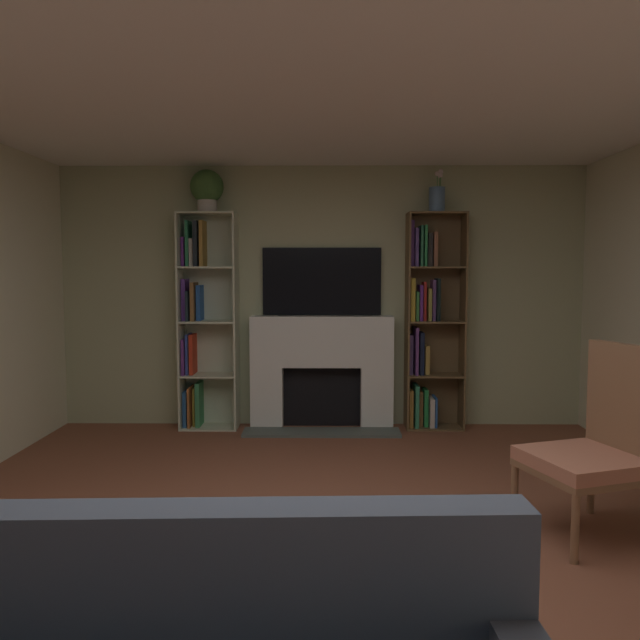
{
  "coord_description": "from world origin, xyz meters",
  "views": [
    {
      "loc": [
        0.04,
        -2.99,
        1.56
      ],
      "look_at": [
        0.0,
        1.29,
        1.22
      ],
      "focal_mm": 34.78,
      "sensor_mm": 36.0,
      "label": 1
    }
  ],
  "objects_px": {
    "fireplace": "(322,368)",
    "bookshelf_left": "(203,321)",
    "vase_with_flowers": "(437,198)",
    "bookshelf_right": "(428,325)",
    "potted_plant": "(207,189)",
    "armchair": "(600,444)",
    "tv": "(322,281)"
  },
  "relations": [
    {
      "from": "potted_plant",
      "to": "bookshelf_left",
      "type": "bearing_deg",
      "value": 154.77
    },
    {
      "from": "tv",
      "to": "potted_plant",
      "type": "xyz_separation_m",
      "value": [
        -1.11,
        -0.12,
        0.9
      ]
    },
    {
      "from": "fireplace",
      "to": "vase_with_flowers",
      "type": "height_order",
      "value": "vase_with_flowers"
    },
    {
      "from": "bookshelf_right",
      "to": "tv",
      "type": "bearing_deg",
      "value": 175.64
    },
    {
      "from": "potted_plant",
      "to": "vase_with_flowers",
      "type": "xyz_separation_m",
      "value": [
        2.23,
        0.0,
        -0.09
      ]
    },
    {
      "from": "potted_plant",
      "to": "bookshelf_right",
      "type": "bearing_deg",
      "value": 1.06
    },
    {
      "from": "tv",
      "to": "bookshelf_right",
      "type": "xyz_separation_m",
      "value": [
        1.05,
        -0.08,
        -0.43
      ]
    },
    {
      "from": "potted_plant",
      "to": "vase_with_flowers",
      "type": "bearing_deg",
      "value": 0.0
    },
    {
      "from": "vase_with_flowers",
      "to": "armchair",
      "type": "relative_size",
      "value": 0.37
    },
    {
      "from": "fireplace",
      "to": "tv",
      "type": "height_order",
      "value": "tv"
    },
    {
      "from": "armchair",
      "to": "bookshelf_left",
      "type": "bearing_deg",
      "value": 138.4
    },
    {
      "from": "bookshelf_right",
      "to": "vase_with_flowers",
      "type": "relative_size",
      "value": 5.11
    },
    {
      "from": "fireplace",
      "to": "vase_with_flowers",
      "type": "bearing_deg",
      "value": -1.33
    },
    {
      "from": "fireplace",
      "to": "armchair",
      "type": "relative_size",
      "value": 1.33
    },
    {
      "from": "potted_plant",
      "to": "fireplace",
      "type": "bearing_deg",
      "value": 1.34
    },
    {
      "from": "bookshelf_left",
      "to": "vase_with_flowers",
      "type": "distance_m",
      "value": 2.59
    },
    {
      "from": "potted_plant",
      "to": "armchair",
      "type": "distance_m",
      "value": 4.14
    },
    {
      "from": "bookshelf_left",
      "to": "bookshelf_right",
      "type": "bearing_deg",
      "value": 0.21
    },
    {
      "from": "vase_with_flowers",
      "to": "fireplace",
      "type": "bearing_deg",
      "value": 178.67
    },
    {
      "from": "bookshelf_left",
      "to": "bookshelf_right",
      "type": "xyz_separation_m",
      "value": [
        2.23,
        0.01,
        -0.03
      ]
    },
    {
      "from": "tv",
      "to": "bookshelf_left",
      "type": "bearing_deg",
      "value": -175.75
    },
    {
      "from": "fireplace",
      "to": "armchair",
      "type": "bearing_deg",
      "value": -56.65
    },
    {
      "from": "fireplace",
      "to": "potted_plant",
      "type": "height_order",
      "value": "potted_plant"
    },
    {
      "from": "tv",
      "to": "potted_plant",
      "type": "relative_size",
      "value": 2.85
    },
    {
      "from": "fireplace",
      "to": "bookshelf_right",
      "type": "bearing_deg",
      "value": 0.76
    },
    {
      "from": "bookshelf_right",
      "to": "vase_with_flowers",
      "type": "distance_m",
      "value": 1.24
    },
    {
      "from": "fireplace",
      "to": "bookshelf_left",
      "type": "height_order",
      "value": "bookshelf_left"
    },
    {
      "from": "bookshelf_right",
      "to": "potted_plant",
      "type": "distance_m",
      "value": 2.54
    },
    {
      "from": "tv",
      "to": "bookshelf_right",
      "type": "height_order",
      "value": "bookshelf_right"
    },
    {
      "from": "bookshelf_left",
      "to": "vase_with_flowers",
      "type": "xyz_separation_m",
      "value": [
        2.3,
        -0.03,
        1.2
      ]
    },
    {
      "from": "bookshelf_right",
      "to": "bookshelf_left",
      "type": "bearing_deg",
      "value": -179.79
    },
    {
      "from": "tv",
      "to": "potted_plant",
      "type": "height_order",
      "value": "potted_plant"
    }
  ]
}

